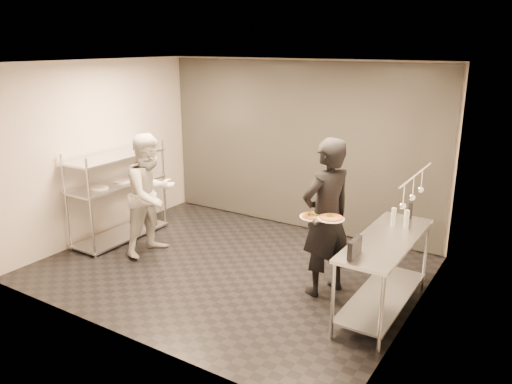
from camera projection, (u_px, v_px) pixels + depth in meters
The scene contains 13 objects.
room_shell at pixel (273, 155), 7.57m from camera, with size 5.00×4.00×2.80m.
pass_rack at pixel (118, 192), 7.89m from camera, with size 0.60×1.60×1.50m.
prep_counter at pixel (385, 262), 5.72m from camera, with size 0.60×1.80×0.92m.
utensil_rail at pixel (414, 188), 5.33m from camera, with size 0.07×1.20×0.31m.
waiter at pixel (326, 218), 6.07m from camera, with size 0.72×0.48×1.98m, color black.
chef at pixel (151, 195), 7.30m from camera, with size 0.88×0.68×1.81m, color beige.
pizza_plate_near at pixel (314, 216), 5.97m from camera, with size 0.34×0.34×0.05m.
pizza_plate_far at pixel (331, 218), 5.82m from camera, with size 0.32×0.32×0.05m.
salad_plate at pixel (334, 182), 6.28m from camera, with size 0.26×0.26×0.07m.
pos_monitor at pixel (355, 248), 5.12m from camera, with size 0.05×0.27×0.20m, color black.
bottle_green at pixel (393, 217), 5.99m from camera, with size 0.06×0.06×0.22m, color #96A496.
bottle_clear at pixel (406, 219), 5.93m from camera, with size 0.06×0.06×0.22m, color #96A496.
bottle_dark at pixel (410, 210), 6.24m from camera, with size 0.06×0.06×0.21m, color black.
Camera 1 is at (3.72, -5.23, 3.04)m, focal length 35.00 mm.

